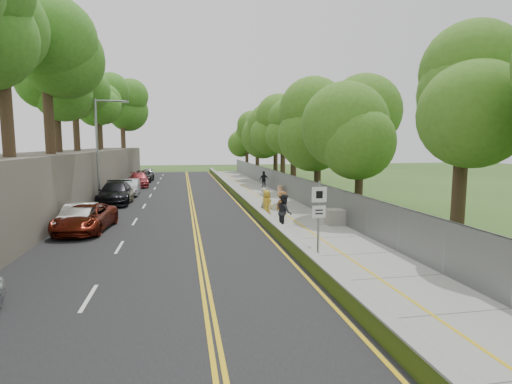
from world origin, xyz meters
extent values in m
plane|color=#33511E|center=(0.00, 0.00, 0.00)|extent=(140.00, 140.00, 0.00)
cube|color=black|center=(-5.40, 15.00, 0.02)|extent=(11.20, 66.00, 0.04)
cube|color=gray|center=(2.55, 15.00, 0.03)|extent=(4.20, 66.00, 0.05)
cube|color=#7FC31A|center=(0.25, 15.00, 0.30)|extent=(0.42, 66.00, 0.60)
cube|color=#595147|center=(-13.50, 15.00, 2.00)|extent=(5.00, 66.00, 4.00)
cube|color=slate|center=(4.65, 15.00, 1.00)|extent=(0.04, 66.00, 2.00)
cylinder|color=gray|center=(-10.70, 14.00, 4.00)|extent=(0.18, 0.18, 8.00)
cylinder|color=gray|center=(-9.60, 14.00, 7.85)|extent=(2.30, 0.13, 0.13)
cube|color=gray|center=(-8.52, 14.00, 7.80)|extent=(0.50, 0.22, 0.14)
cylinder|color=gray|center=(1.05, -3.00, 1.60)|extent=(0.09, 0.09, 3.10)
cube|color=white|center=(1.05, -3.03, 2.60)|extent=(0.62, 0.04, 0.62)
cube|color=white|center=(1.05, -3.03, 1.90)|extent=(0.56, 0.04, 0.50)
cylinder|color=#DE6403|center=(4.30, 16.52, 0.46)|extent=(0.49, 0.49, 0.81)
cube|color=gray|center=(4.30, 3.00, 0.49)|extent=(1.34, 1.02, 0.87)
imported|color=white|center=(-9.80, 3.97, 0.75)|extent=(1.64, 4.34, 1.41)
imported|color=maroon|center=(-9.44, 3.78, 0.74)|extent=(2.78, 5.25, 1.40)
imported|color=black|center=(-9.45, 13.66, 0.87)|extent=(2.45, 5.77, 1.66)
imported|color=tan|center=(-9.13, 13.17, 0.74)|extent=(1.95, 4.22, 1.40)
imported|color=silver|center=(-9.00, 18.76, 0.75)|extent=(1.63, 4.37, 1.43)
imported|color=black|center=(-9.11, 31.57, 0.73)|extent=(2.49, 5.05, 1.38)
imported|color=maroon|center=(-9.00, 26.10, 0.78)|extent=(2.57, 5.25, 1.47)
imported|color=#B1B2B6|center=(-9.00, 37.31, 0.71)|extent=(1.71, 3.98, 1.34)
imported|color=gold|center=(0.75, 5.73, 0.92)|extent=(0.85, 1.00, 1.74)
imported|color=silver|center=(0.75, 6.40, 0.96)|extent=(0.59, 0.76, 1.83)
imported|color=#232428|center=(0.98, 2.19, 1.01)|extent=(0.84, 1.02, 1.93)
imported|color=brown|center=(1.45, 4.50, 0.95)|extent=(1.01, 1.31, 1.80)
imported|color=black|center=(3.93, 22.07, 0.93)|extent=(1.11, 0.71, 1.75)
camera|label=1|loc=(-4.35, -18.22, 4.65)|focal=28.00mm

